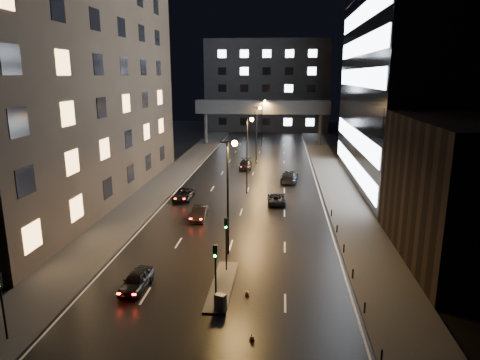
{
  "coord_description": "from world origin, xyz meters",
  "views": [
    {
      "loc": [
        4.51,
        -26.98,
        15.39
      ],
      "look_at": [
        -0.06,
        19.25,
        4.0
      ],
      "focal_mm": 32.0,
      "sensor_mm": 36.0,
      "label": 1
    }
  ],
  "objects": [
    {
      "name": "car_away_d",
      "position": [
        -1.5,
        43.61,
        0.73
      ],
      "size": [
        2.24,
        5.12,
        1.46
      ],
      "primitive_type": "imported",
      "rotation": [
        0.0,
        0.0,
        0.04
      ],
      "color": "black",
      "rests_on": "ground"
    },
    {
      "name": "streetlight_near",
      "position": [
        0.16,
        8.0,
        6.5
      ],
      "size": [
        1.45,
        0.5,
        10.15
      ],
      "color": "black",
      "rests_on": "ground"
    },
    {
      "name": "streetlight_mid_b",
      "position": [
        0.16,
        48.0,
        6.5
      ],
      "size": [
        1.45,
        0.5,
        10.15
      ],
      "color": "black",
      "rests_on": "ground"
    },
    {
      "name": "bollard_row",
      "position": [
        10.2,
        6.5,
        0.45
      ],
      "size": [
        0.12,
        25.12,
        0.9
      ],
      "color": "black",
      "rests_on": "ground"
    },
    {
      "name": "ground",
      "position": [
        0.0,
        40.0,
        0.0
      ],
      "size": [
        160.0,
        160.0,
        0.0
      ],
      "primitive_type": "plane",
      "color": "black",
      "rests_on": "ground"
    },
    {
      "name": "traffic_signal_near",
      "position": [
        0.3,
        4.49,
        3.09
      ],
      "size": [
        0.28,
        0.34,
        4.4
      ],
      "color": "black",
      "rests_on": "median_island"
    },
    {
      "name": "building_right_glass",
      "position": [
        25.0,
        36.0,
        22.5
      ],
      "size": [
        20.0,
        36.0,
        45.0
      ],
      "primitive_type": "cube",
      "color": "black",
      "rests_on": "ground"
    },
    {
      "name": "car_toward_a",
      "position": [
        4.0,
        23.8,
        0.64
      ],
      "size": [
        2.36,
        4.69,
        1.27
      ],
      "primitive_type": "imported",
      "rotation": [
        0.0,
        0.0,
        3.2
      ],
      "color": "black",
      "rests_on": "ground"
    },
    {
      "name": "utility_cabinet",
      "position": [
        0.7,
        -1.7,
        0.75
      ],
      "size": [
        0.83,
        0.68,
        1.2
      ],
      "primitive_type": "cube",
      "rotation": [
        0.0,
        0.0,
        -0.37
      ],
      "color": "#535356",
      "rests_on": "median_island"
    },
    {
      "name": "traffic_signal_far",
      "position": [
        0.3,
        -1.01,
        3.09
      ],
      "size": [
        0.28,
        0.34,
        4.4
      ],
      "color": "black",
      "rests_on": "median_island"
    },
    {
      "name": "car_away_a",
      "position": [
        -5.94,
        0.96,
        0.69
      ],
      "size": [
        1.86,
        4.14,
        1.38
      ],
      "primitive_type": "imported",
      "rotation": [
        0.0,
        0.0,
        -0.06
      ],
      "color": "black",
      "rests_on": "ground"
    },
    {
      "name": "skybridge",
      "position": [
        0.0,
        70.0,
        8.34
      ],
      "size": [
        30.0,
        3.0,
        10.0
      ],
      "color": "#333335",
      "rests_on": "ground"
    },
    {
      "name": "median_island",
      "position": [
        0.3,
        2.0,
        0.07
      ],
      "size": [
        1.6,
        8.0,
        0.15
      ],
      "primitive_type": "cube",
      "color": "#383533",
      "rests_on": "ground"
    },
    {
      "name": "sidewalk_left",
      "position": [
        -12.5,
        35.0,
        0.07
      ],
      "size": [
        5.0,
        110.0,
        0.15
      ],
      "primitive_type": "cube",
      "color": "#383533",
      "rests_on": "ground"
    },
    {
      "name": "car_away_b",
      "position": [
        -4.33,
        17.08,
        0.7
      ],
      "size": [
        1.67,
        4.29,
        1.39
      ],
      "primitive_type": "imported",
      "rotation": [
        0.0,
        0.0,
        0.05
      ],
      "color": "black",
      "rests_on": "ground"
    },
    {
      "name": "sidewalk_right",
      "position": [
        12.5,
        35.0,
        0.07
      ],
      "size": [
        5.0,
        110.0,
        0.15
      ],
      "primitive_type": "cube",
      "color": "#383533",
      "rests_on": "ground"
    },
    {
      "name": "cone_b",
      "position": [
        3.0,
        -4.56,
        0.24
      ],
      "size": [
        0.45,
        0.45,
        0.47
      ],
      "primitive_type": "cone",
      "rotation": [
        0.0,
        0.0,
        -0.42
      ],
      "color": "#F4430C",
      "rests_on": "ground"
    },
    {
      "name": "car_toward_b",
      "position": [
        5.75,
        35.08,
        0.82
      ],
      "size": [
        2.87,
        5.87,
        1.64
      ],
      "primitive_type": "imported",
      "rotation": [
        0.0,
        0.0,
        3.04
      ],
      "color": "black",
      "rests_on": "ground"
    },
    {
      "name": "building_left",
      "position": [
        -22.5,
        24.0,
        20.0
      ],
      "size": [
        15.0,
        48.0,
        40.0
      ],
      "primitive_type": "cube",
      "color": "#2D2319",
      "rests_on": "ground"
    },
    {
      "name": "building_right_low",
      "position": [
        20.0,
        9.0,
        6.0
      ],
      "size": [
        10.0,
        18.0,
        12.0
      ],
      "primitive_type": "cube",
      "color": "black",
      "rests_on": "ground"
    },
    {
      "name": "car_away_c",
      "position": [
        -7.79,
        24.35,
        0.66
      ],
      "size": [
        2.23,
        4.79,
        1.33
      ],
      "primitive_type": "imported",
      "rotation": [
        0.0,
        0.0,
        0.0
      ],
      "color": "black",
      "rests_on": "ground"
    },
    {
      "name": "building_far",
      "position": [
        0.0,
        98.0,
        12.5
      ],
      "size": [
        34.0,
        14.0,
        25.0
      ],
      "primitive_type": "cube",
      "color": "#333335",
      "rests_on": "ground"
    },
    {
      "name": "cone_a",
      "position": [
        2.27,
        0.67,
        0.28
      ],
      "size": [
        0.38,
        0.38,
        0.55
      ],
      "primitive_type": "cone",
      "rotation": [
        0.0,
        0.0,
        0.15
      ],
      "color": "#FD470D",
      "rests_on": "ground"
    },
    {
      "name": "traffic_signal_corner",
      "position": [
        -11.5,
        -6.01,
        2.94
      ],
      "size": [
        0.28,
        0.34,
        4.4
      ],
      "color": "black",
      "rests_on": "ground"
    },
    {
      "name": "streetlight_far",
      "position": [
        0.16,
        68.0,
        6.5
      ],
      "size": [
        1.45,
        0.5,
        10.15
      ],
      "color": "black",
      "rests_on": "ground"
    },
    {
      "name": "streetlight_mid_a",
      "position": [
        0.16,
        28.0,
        6.5
      ],
      "size": [
        1.45,
        0.5,
        10.15
      ],
      "color": "black",
      "rests_on": "ground"
    }
  ]
}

